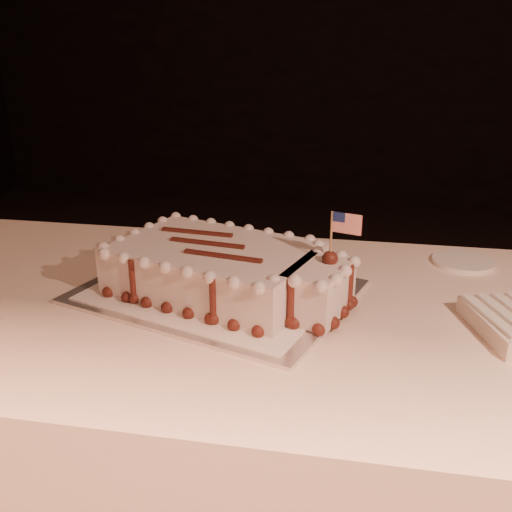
% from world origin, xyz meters
% --- Properties ---
extents(banquet_table, '(2.40, 0.80, 0.75)m').
position_xyz_m(banquet_table, '(0.00, 0.60, 0.38)').
color(banquet_table, beige).
rests_on(banquet_table, ground).
extents(cake_board, '(0.59, 0.51, 0.01)m').
position_xyz_m(cake_board, '(-0.37, 0.63, 0.75)').
color(cake_board, beige).
rests_on(cake_board, banquet_table).
extents(doily, '(0.53, 0.46, 0.00)m').
position_xyz_m(doily, '(-0.37, 0.63, 0.76)').
color(doily, white).
rests_on(doily, cake_board).
extents(sheet_cake, '(0.50, 0.37, 0.19)m').
position_xyz_m(sheet_cake, '(-0.34, 0.63, 0.81)').
color(sheet_cake, silver).
rests_on(sheet_cake, doily).
extents(side_plate, '(0.14, 0.14, 0.01)m').
position_xyz_m(side_plate, '(0.13, 0.89, 0.76)').
color(side_plate, white).
rests_on(side_plate, banquet_table).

